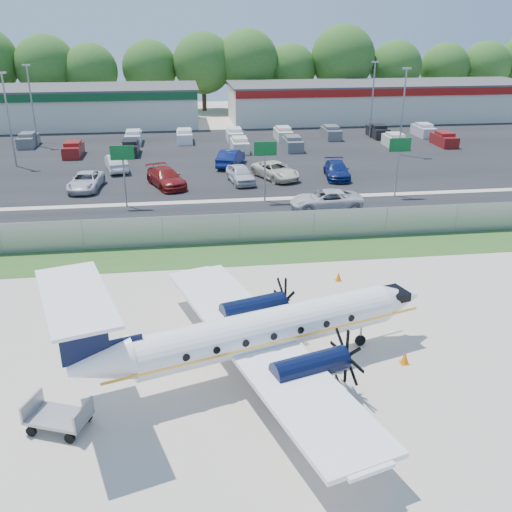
{
  "coord_description": "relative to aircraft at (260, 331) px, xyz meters",
  "views": [
    {
      "loc": [
        -3.63,
        -21.01,
        13.6
      ],
      "look_at": [
        0.0,
        6.0,
        2.3
      ],
      "focal_mm": 40.0,
      "sensor_mm": 36.0,
      "label": 1
    }
  ],
  "objects": [
    {
      "name": "ground",
      "position": [
        0.78,
        1.02,
        -1.92
      ],
      "size": [
        170.0,
        170.0,
        0.0
      ],
      "primitive_type": "plane",
      "color": "beige",
      "rests_on": "ground"
    },
    {
      "name": "grass_verge",
      "position": [
        0.78,
        13.02,
        -1.91
      ],
      "size": [
        170.0,
        4.0,
        0.02
      ],
      "primitive_type": "cube",
      "color": "#2D561E",
      "rests_on": "ground"
    },
    {
      "name": "access_road",
      "position": [
        0.78,
        20.02,
        -1.91
      ],
      "size": [
        170.0,
        8.0,
        0.02
      ],
      "primitive_type": "cube",
      "color": "black",
      "rests_on": "ground"
    },
    {
      "name": "parking_lot",
      "position": [
        0.78,
        41.02,
        -1.91
      ],
      "size": [
        170.0,
        32.0,
        0.02
      ],
      "primitive_type": "cube",
      "color": "black",
      "rests_on": "ground"
    },
    {
      "name": "perimeter_fence",
      "position": [
        0.78,
        15.02,
        -0.92
      ],
      "size": [
        120.0,
        0.06,
        1.99
      ],
      "color": "gray",
      "rests_on": "ground"
    },
    {
      "name": "building_west",
      "position": [
        -23.22,
        63.0,
        0.71
      ],
      "size": [
        46.4,
        12.4,
        5.24
      ],
      "color": "silver",
      "rests_on": "ground"
    },
    {
      "name": "building_east",
      "position": [
        26.78,
        63.0,
        0.71
      ],
      "size": [
        44.4,
        12.4,
        5.24
      ],
      "color": "silver",
      "rests_on": "ground"
    },
    {
      "name": "sign_left",
      "position": [
        -7.22,
        23.93,
        1.69
      ],
      "size": [
        1.8,
        0.26,
        5.0
      ],
      "color": "gray",
      "rests_on": "ground"
    },
    {
      "name": "sign_mid",
      "position": [
        3.78,
        23.93,
        1.69
      ],
      "size": [
        1.8,
        0.26,
        5.0
      ],
      "color": "gray",
      "rests_on": "ground"
    },
    {
      "name": "sign_right",
      "position": [
        14.78,
        23.93,
        1.69
      ],
      "size": [
        1.8,
        0.26,
        5.0
      ],
      "color": "gray",
      "rests_on": "ground"
    },
    {
      "name": "light_pole_nw",
      "position": [
        -19.22,
        39.02,
        3.31
      ],
      "size": [
        0.9,
        0.35,
        9.09
      ],
      "color": "gray",
      "rests_on": "ground"
    },
    {
      "name": "light_pole_ne",
      "position": [
        20.78,
        39.02,
        3.31
      ],
      "size": [
        0.9,
        0.35,
        9.09
      ],
      "color": "gray",
      "rests_on": "ground"
    },
    {
      "name": "light_pole_sw",
      "position": [
        -19.22,
        49.02,
        3.31
      ],
      "size": [
        0.9,
        0.35,
        9.09
      ],
      "color": "gray",
      "rests_on": "ground"
    },
    {
      "name": "light_pole_se",
      "position": [
        20.78,
        49.02,
        3.31
      ],
      "size": [
        0.9,
        0.35,
        9.09
      ],
      "color": "gray",
      "rests_on": "ground"
    },
    {
      "name": "tree_line",
      "position": [
        0.78,
        75.02,
        -1.92
      ],
      "size": [
        112.0,
        6.0,
        14.0
      ],
      "primitive_type": null,
      "color": "#2B5C1B",
      "rests_on": "ground"
    },
    {
      "name": "aircraft",
      "position": [
        0.0,
        0.0,
        0.0
      ],
      "size": [
        16.26,
        15.87,
        4.97
      ],
      "color": "white",
      "rests_on": "ground"
    },
    {
      "name": "pushback_tug",
      "position": [
        -0.87,
        3.23,
        -1.31
      ],
      "size": [
        2.47,
        1.86,
        1.28
      ],
      "color": "white",
      "rests_on": "ground"
    },
    {
      "name": "baggage_cart_near",
      "position": [
        -7.63,
        -2.62,
        -1.39
      ],
      "size": [
        2.49,
        2.01,
        1.14
      ],
      "color": "gray",
      "rests_on": "ground"
    },
    {
      "name": "baggage_cart_far",
      "position": [
        1.8,
        -2.56,
        -1.47
      ],
      "size": [
        1.85,
        1.15,
        0.96
      ],
      "color": "gray",
      "rests_on": "ground"
    },
    {
      "name": "cone_nose",
      "position": [
        6.23,
        -0.23,
        -1.66
      ],
      "size": [
        0.39,
        0.39,
        0.55
      ],
      "color": "orange",
      "rests_on": "ground"
    },
    {
      "name": "cone_starboard_wing",
      "position": [
        5.64,
        8.3,
        -1.68
      ],
      "size": [
        0.36,
        0.36,
        0.51
      ],
      "color": "orange",
      "rests_on": "ground"
    },
    {
      "name": "road_car_mid",
      "position": [
        8.13,
        21.07,
        -1.92
      ],
      "size": [
        5.65,
        2.75,
        1.55
      ],
      "primitive_type": "imported",
      "rotation": [
        0.0,
        0.0,
        -1.6
      ],
      "color": "silver",
      "rests_on": "ground"
    },
    {
      "name": "parked_car_a",
      "position": [
        -11.05,
        29.46,
        -1.92
      ],
      "size": [
        2.89,
        5.47,
        1.46
      ],
      "primitive_type": "imported",
      "rotation": [
        0.0,
        0.0,
        -0.09
      ],
      "color": "silver",
      "rests_on": "ground"
    },
    {
      "name": "parked_car_b",
      "position": [
        -4.18,
        29.46,
        -1.92
      ],
      "size": [
        4.07,
        5.99,
        1.61
      ],
      "primitive_type": "imported",
      "rotation": [
        0.0,
        0.0,
        0.36
      ],
      "color": "maroon",
      "rests_on": "ground"
    },
    {
      "name": "parked_car_c",
      "position": [
        2.44,
        29.87,
        -1.92
      ],
      "size": [
        2.6,
        4.94,
        1.6
      ],
      "primitive_type": "imported",
      "rotation": [
        0.0,
        0.0,
        0.16
      ],
      "color": "silver",
      "rests_on": "ground"
    },
    {
      "name": "parked_car_d",
      "position": [
        5.81,
        30.88,
        -1.92
      ],
      "size": [
        4.49,
        6.02,
        1.52
      ],
      "primitive_type": "imported",
      "rotation": [
        0.0,
        0.0,
        0.41
      ],
      "color": "beige",
      "rests_on": "ground"
    },
    {
      "name": "parked_car_e",
      "position": [
        11.48,
        30.33,
        -1.92
      ],
      "size": [
        2.73,
        5.35,
        1.49
      ],
      "primitive_type": "imported",
      "rotation": [
        0.0,
        0.0,
        -0.13
      ],
      "color": "navy",
      "rests_on": "ground"
    },
    {
      "name": "parked_car_f",
      "position": [
        -9.05,
        35.87,
        -1.92
      ],
      "size": [
        2.75,
        5.25,
        1.65
      ],
      "primitive_type": "imported",
      "rotation": [
        0.0,
        0.0,
        3.35
      ],
      "color": "silver",
      "rests_on": "ground"
    },
    {
      "name": "parked_car_g",
      "position": [
        2.15,
        36.25,
        -1.92
      ],
      "size": [
        3.44,
        5.53,
        1.72
      ],
      "primitive_type": "imported",
      "rotation": [
        0.0,
        0.0,
        2.81
      ],
      "color": "navy",
      "rests_on": "ground"
    },
    {
      "name": "far_parking_rows",
      "position": [
        0.78,
        46.02,
        -1.92
      ],
      "size": [
        56.0,
        10.0,
        1.6
      ],
      "primitive_type": null,
      "color": "gray",
      "rests_on": "ground"
    }
  ]
}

